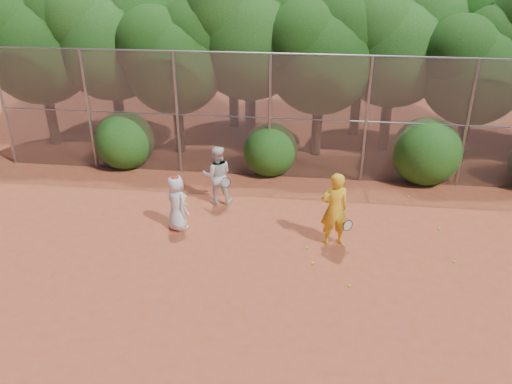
# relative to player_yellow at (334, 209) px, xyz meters

# --- Properties ---
(ground) EXTENTS (80.00, 80.00, 0.00)m
(ground) POSITION_rel_player_yellow_xyz_m (-1.03, -2.02, -0.98)
(ground) COLOR #973D22
(ground) RESTS_ON ground
(fence_back) EXTENTS (20.05, 0.09, 4.03)m
(fence_back) POSITION_rel_player_yellow_xyz_m (-1.15, 3.98, 1.07)
(fence_back) COLOR gray
(fence_back) RESTS_ON ground
(tree_0) EXTENTS (4.38, 3.81, 6.00)m
(tree_0) POSITION_rel_player_yellow_xyz_m (-10.47, 6.01, 2.95)
(tree_0) COLOR black
(tree_0) RESTS_ON ground
(tree_1) EXTENTS (4.64, 4.03, 6.35)m
(tree_1) POSITION_rel_player_yellow_xyz_m (-7.97, 6.52, 3.18)
(tree_1) COLOR black
(tree_1) RESTS_ON ground
(tree_2) EXTENTS (3.99, 3.47, 5.47)m
(tree_2) POSITION_rel_player_yellow_xyz_m (-5.48, 5.81, 2.61)
(tree_2) COLOR black
(tree_2) RESTS_ON ground
(tree_3) EXTENTS (4.89, 4.26, 6.70)m
(tree_3) POSITION_rel_player_yellow_xyz_m (-2.97, 6.82, 3.42)
(tree_3) COLOR black
(tree_3) RESTS_ON ground
(tree_4) EXTENTS (4.19, 3.64, 5.73)m
(tree_4) POSITION_rel_player_yellow_xyz_m (-0.48, 6.21, 2.78)
(tree_4) COLOR black
(tree_4) RESTS_ON ground
(tree_5) EXTENTS (4.51, 3.92, 6.17)m
(tree_5) POSITION_rel_player_yellow_xyz_m (2.03, 7.02, 3.07)
(tree_5) COLOR black
(tree_5) RESTS_ON ground
(tree_6) EXTENTS (3.86, 3.36, 5.29)m
(tree_6) POSITION_rel_player_yellow_xyz_m (4.52, 6.01, 2.49)
(tree_6) COLOR black
(tree_6) RESTS_ON ground
(tree_9) EXTENTS (4.83, 4.20, 6.62)m
(tree_9) POSITION_rel_player_yellow_xyz_m (-8.97, 8.82, 3.36)
(tree_9) COLOR black
(tree_9) RESTS_ON ground
(tree_10) EXTENTS (5.15, 4.48, 7.06)m
(tree_10) POSITION_rel_player_yellow_xyz_m (-3.96, 9.02, 3.65)
(tree_10) COLOR black
(tree_10) RESTS_ON ground
(tree_11) EXTENTS (4.64, 4.03, 6.35)m
(tree_11) POSITION_rel_player_yellow_xyz_m (1.03, 8.62, 3.18)
(tree_11) COLOR black
(tree_11) RESTS_ON ground
(tree_12) EXTENTS (5.02, 4.37, 6.88)m
(tree_12) POSITION_rel_player_yellow_xyz_m (5.53, 9.22, 3.53)
(tree_12) COLOR black
(tree_12) RESTS_ON ground
(bush_0) EXTENTS (2.00, 2.00, 2.00)m
(bush_0) POSITION_rel_player_yellow_xyz_m (-7.03, 4.28, 0.02)
(bush_0) COLOR #1A4A12
(bush_0) RESTS_ON ground
(bush_1) EXTENTS (1.80, 1.80, 1.80)m
(bush_1) POSITION_rel_player_yellow_xyz_m (-2.03, 4.28, -0.08)
(bush_1) COLOR #1A4A12
(bush_1) RESTS_ON ground
(bush_2) EXTENTS (2.20, 2.20, 2.20)m
(bush_2) POSITION_rel_player_yellow_xyz_m (2.97, 4.28, 0.12)
(bush_2) COLOR #1A4A12
(bush_2) RESTS_ON ground
(player_yellow) EXTENTS (0.90, 0.65, 1.96)m
(player_yellow) POSITION_rel_player_yellow_xyz_m (0.00, 0.00, 0.00)
(player_yellow) COLOR gold
(player_yellow) RESTS_ON ground
(player_teen) EXTENTS (0.90, 0.85, 1.57)m
(player_teen) POSITION_rel_player_yellow_xyz_m (-4.11, 0.22, -0.20)
(player_teen) COLOR white
(player_teen) RESTS_ON ground
(player_white) EXTENTS (0.96, 0.81, 1.76)m
(player_white) POSITION_rel_player_yellow_xyz_m (-3.34, 1.88, -0.10)
(player_white) COLOR silver
(player_white) RESTS_ON ground
(ball_0) EXTENTS (0.07, 0.07, 0.07)m
(ball_0) POSITION_rel_player_yellow_xyz_m (0.29, -0.13, -0.94)
(ball_0) COLOR #BDDF28
(ball_0) RESTS_ON ground
(ball_1) EXTENTS (0.07, 0.07, 0.07)m
(ball_1) POSITION_rel_player_yellow_xyz_m (2.88, 1.02, -0.94)
(ball_1) COLOR #BDDF28
(ball_1) RESTS_ON ground
(ball_2) EXTENTS (0.07, 0.07, 0.07)m
(ball_2) POSITION_rel_player_yellow_xyz_m (0.37, -1.84, -0.94)
(ball_2) COLOR #BDDF28
(ball_2) RESTS_ON ground
(ball_3) EXTENTS (0.07, 0.07, 0.07)m
(ball_3) POSITION_rel_player_yellow_xyz_m (2.91, -0.57, -0.94)
(ball_3) COLOR #BDDF28
(ball_3) RESTS_ON ground
(ball_4) EXTENTS (0.07, 0.07, 0.07)m
(ball_4) POSITION_rel_player_yellow_xyz_m (-0.63, -0.39, -0.94)
(ball_4) COLOR #BDDF28
(ball_4) RESTS_ON ground
(ball_5) EXTENTS (0.07, 0.07, 0.07)m
(ball_5) POSITION_rel_player_yellow_xyz_m (2.34, 2.88, -0.94)
(ball_5) COLOR #BDDF28
(ball_5) RESTS_ON ground
(ball_6) EXTENTS (0.07, 0.07, 0.07)m
(ball_6) POSITION_rel_player_yellow_xyz_m (-0.47, -1.05, -0.94)
(ball_6) COLOR #BDDF28
(ball_6) RESTS_ON ground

